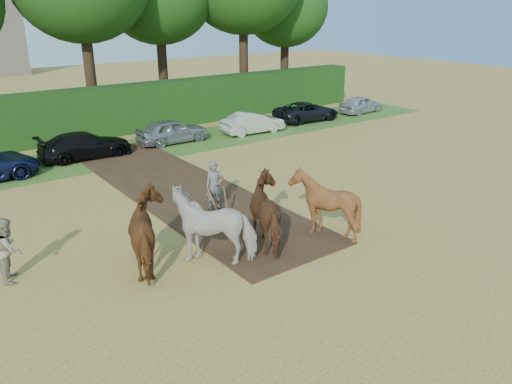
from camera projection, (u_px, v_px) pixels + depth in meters
The scene contains 7 objects.
ground at pixel (243, 258), 16.06m from camera, with size 120.00×120.00×0.00m, color gold.
earth_strip at pixel (179, 188), 22.15m from camera, with size 4.50×17.00×0.05m, color #472D1C.
grass_verge at pixel (91, 158), 26.57m from camera, with size 50.00×5.00×0.03m, color #38601E.
hedgerow at pixel (62, 117), 29.43m from camera, with size 46.00×1.60×3.00m, color #14380F.
spectator_near at pixel (9, 249), 14.52m from camera, with size 0.94×0.74×1.94m, color #B0A98A.
plough_team at pixel (243, 217), 16.28m from camera, with size 8.17×5.93×2.35m.
parked_cars at pixel (129, 140), 27.43m from camera, with size 41.45×3.30×1.47m.
Camera 1 is at (-8.23, -11.71, 7.60)m, focal length 35.00 mm.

